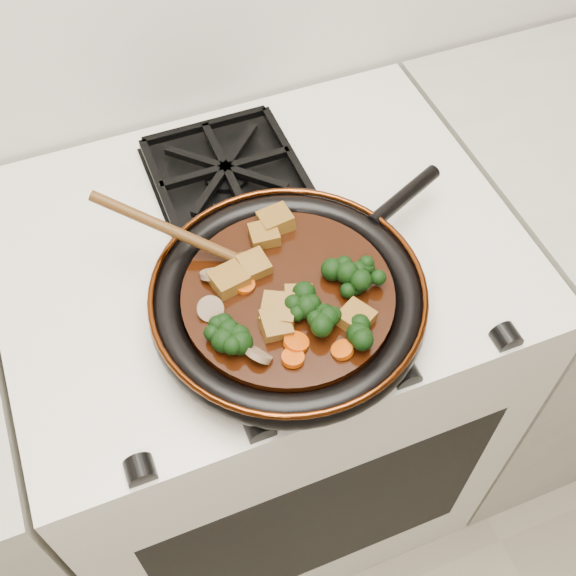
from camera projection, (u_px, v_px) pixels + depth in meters
name	position (u px, v px, depth m)	size (l,w,h in m)	color
stove	(265.00, 387.00, 1.43)	(0.76, 0.60, 0.90)	silver
burner_grate_front	(293.00, 311.00, 0.97)	(0.23, 0.23, 0.03)	black
burner_grate_back	(226.00, 172.00, 1.13)	(0.23, 0.23, 0.03)	black
skillet	(289.00, 299.00, 0.95)	(0.47, 0.37, 0.05)	black
braising_sauce	(288.00, 297.00, 0.94)	(0.28, 0.28, 0.02)	black
tofu_cube_0	(279.00, 310.00, 0.91)	(0.04, 0.04, 0.02)	brown
tofu_cube_1	(275.00, 325.00, 0.90)	(0.04, 0.04, 0.02)	brown
tofu_cube_2	(299.00, 299.00, 0.92)	(0.04, 0.03, 0.02)	brown
tofu_cube_3	(229.00, 280.00, 0.94)	(0.04, 0.04, 0.02)	brown
tofu_cube_4	(264.00, 235.00, 0.98)	(0.04, 0.04, 0.02)	brown
tofu_cube_5	(254.00, 265.00, 0.95)	(0.04, 0.04, 0.02)	brown
tofu_cube_6	(276.00, 221.00, 1.00)	(0.04, 0.04, 0.02)	brown
tofu_cube_7	(356.00, 318.00, 0.90)	(0.04, 0.04, 0.02)	brown
broccoli_floret_0	(364.00, 276.00, 0.94)	(0.06, 0.06, 0.05)	black
broccoli_floret_1	(342.00, 272.00, 0.94)	(0.06, 0.06, 0.05)	black
broccoli_floret_2	(218.00, 332.00, 0.89)	(0.06, 0.06, 0.05)	black
broccoli_floret_3	(325.00, 320.00, 0.90)	(0.06, 0.06, 0.05)	black
broccoli_floret_4	(303.00, 305.00, 0.91)	(0.06, 0.06, 0.05)	black
broccoli_floret_5	(359.00, 335.00, 0.88)	(0.06, 0.06, 0.05)	black
broccoli_floret_6	(235.00, 342.00, 0.88)	(0.06, 0.06, 0.05)	black
broccoli_floret_7	(354.00, 289.00, 0.93)	(0.05, 0.05, 0.05)	black
carrot_coin_0	(293.00, 298.00, 0.93)	(0.03, 0.03, 0.01)	#BA3F05
carrot_coin_1	(296.00, 342.00, 0.89)	(0.03, 0.03, 0.01)	#BA3F05
carrot_coin_2	(244.00, 284.00, 0.94)	(0.03, 0.03, 0.01)	#BA3F05
carrot_coin_3	(343.00, 350.00, 0.88)	(0.03, 0.03, 0.01)	#BA3F05
carrot_coin_4	(293.00, 358.00, 0.87)	(0.03, 0.03, 0.01)	#BA3F05
carrot_coin_5	(309.00, 305.00, 0.92)	(0.03, 0.03, 0.01)	#BA3F05
mushroom_slice_0	(259.00, 355.00, 0.87)	(0.03, 0.03, 0.01)	#7C6248
mushroom_slice_1	(212.00, 274.00, 0.94)	(0.03, 0.03, 0.01)	#7C6248
mushroom_slice_2	(227.00, 336.00, 0.89)	(0.03, 0.03, 0.01)	#7C6248
mushroom_slice_3	(210.00, 309.00, 0.91)	(0.03, 0.03, 0.01)	#7C6248
wooden_spoon	(206.00, 245.00, 0.95)	(0.13, 0.11, 0.23)	#4C2D10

